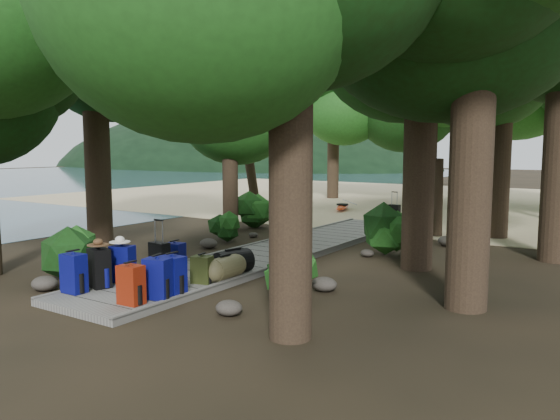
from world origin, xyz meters
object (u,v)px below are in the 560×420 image
Objects in this scene: duffel_right_black at (233,262)px; backpack_left_b at (99,266)px; backpack_right_b at (158,276)px; duffel_right_khaki at (225,268)px; sun_lounger at (479,214)px; backpack_left_a at (74,271)px; backpack_right_a at (131,283)px; backpack_left_c at (123,262)px; backpack_right_d at (202,268)px; suitcase_on_boardwalk at (160,258)px; lone_suitcase_on_sand at (394,213)px; backpack_left_d at (175,254)px; backpack_right_c at (172,273)px; kayak at (342,206)px.

backpack_left_b is at bearing -107.26° from duffel_right_black.
backpack_right_b is 1.68m from duffel_right_khaki.
backpack_left_a is at bearing -109.89° from sun_lounger.
backpack_left_a is 1.35m from backpack_right_a.
backpack_left_c is 1.48m from backpack_right_d.
backpack_right_a is 2.13m from duffel_right_khaki.
suitcase_on_boardwalk is at bearing -129.55° from duffel_right_black.
backpack_right_b is 1.18× the size of suitcase_on_boardwalk.
backpack_right_a reaches higher than lone_suitcase_on_sand.
backpack_left_c is at bearing -110.52° from sun_lounger.
backpack_left_a is at bearing -103.29° from duffel_right_black.
backpack_left_d is 1.33m from duffel_right_black.
backpack_left_b reaches higher than backpack_right_d.
backpack_left_b is at bearing 159.23° from backpack_right_a.
backpack_right_c is (1.40, 0.39, -0.02)m from backpack_left_b.
backpack_left_a reaches higher than suitcase_on_boardwalk.
backpack_left_b is 1.31m from suitcase_on_boardwalk.
backpack_right_a reaches higher than backpack_right_d.
backpack_right_d is at bearing -105.55° from sun_lounger.
backpack_right_a is 0.81m from backpack_right_c.
backpack_left_a is 0.48m from backpack_left_b.
sun_lounger reaches higher than duffel_right_black.
sun_lounger is (2.18, 13.44, -0.13)m from backpack_right_a.
backpack_left_c is 1.36× the size of backpack_right_d.
backpack_left_a is 1.01× the size of duffel_right_black.
duffel_right_black is 1.21× the size of lone_suitcase_on_sand.
backpack_left_a is 2.20m from backpack_right_d.
backpack_right_b is 1.01× the size of duffel_right_black.
backpack_right_c is 11.30m from lone_suitcase_on_sand.
backpack_left_b is 13.48m from sun_lounger.
backpack_left_a reaches higher than kayak.
backpack_right_d is 11.99m from sun_lounger.
suitcase_on_boardwalk is (0.12, 0.81, -0.06)m from backpack_left_c.
backpack_left_c is at bearing -92.98° from suitcase_on_boardwalk.
duffel_right_black is 0.21× the size of kayak.
suitcase_on_boardwalk is at bearing 101.22° from backpack_left_b.
backpack_left_a is 13.96m from sun_lounger.
backpack_left_b is 1.03× the size of backpack_right_b.
backpack_left_d reaches higher than sun_lounger.
sun_lounger reaches higher than duffel_right_khaki.
backpack_left_b is at bearing -88.25° from lone_suitcase_on_sand.
suitcase_on_boardwalk is 10.41m from lone_suitcase_on_sand.
backpack_right_b is 1.04× the size of backpack_right_c.
backpack_left_a is at bearing -98.74° from backpack_left_d.
backpack_right_b is 1.15× the size of duffel_right_khaki.
kayak is (-2.34, 12.59, -0.24)m from suitcase_on_boardwalk.
backpack_left_a reaches higher than backpack_right_d.
backpack_left_b is at bearing 168.09° from backpack_right_b.
sun_lounger is at bearing 34.22° from lone_suitcase_on_sand.
backpack_left_d is (0.10, 2.33, -0.08)m from backpack_left_a.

